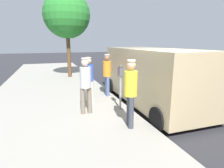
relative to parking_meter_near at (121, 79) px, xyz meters
The scene contains 9 objects.
ground_plane 1.89m from the parking_meter_near, 156.06° to the left, with size 80.00×80.00×0.00m, color #2D2D33.
sidewalk_slab 2.49m from the parking_meter_near, 15.58° to the left, with size 5.00×32.00×0.15m, color #9E998E.
parking_meter_near is the anchor object (origin of this frame).
pedestrian_in_yellow 1.33m from the parking_meter_near, 79.35° to the left, with size 0.34×0.36×1.80m.
pedestrian_in_blue 1.36m from the parking_meter_near, 52.26° to the right, with size 0.34×0.34×1.70m.
pedestrian_in_gray 1.17m from the parking_meter_near, ahead, with size 0.36×0.34×1.77m.
pedestrian_in_orange 1.71m from the parking_meter_near, 92.69° to the right, with size 0.34×0.36×1.75m.
parked_van 1.58m from the parking_meter_near, 161.67° to the right, with size 2.21×5.24×2.15m.
street_tree 7.34m from the parking_meter_near, 82.21° to the right, with size 2.87×2.87×5.33m.
Camera 1 is at (3.56, 4.86, 2.38)m, focal length 29.20 mm.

